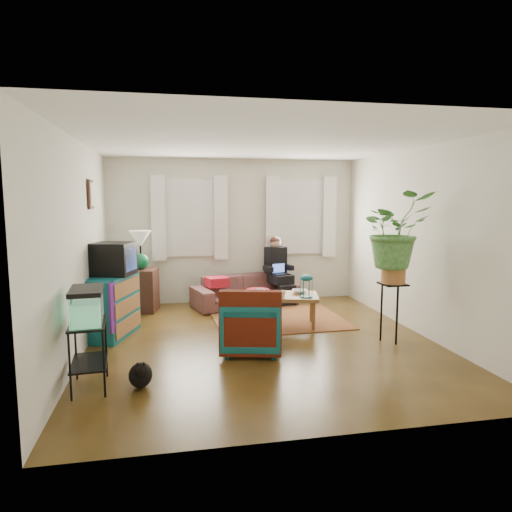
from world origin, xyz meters
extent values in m
cube|color=#4F2B14|center=(0.00, 0.00, 0.00)|extent=(4.50, 5.00, 0.01)
cube|color=white|center=(0.00, 0.00, 2.60)|extent=(4.50, 5.00, 0.01)
cube|color=silver|center=(0.00, 2.50, 1.30)|extent=(4.50, 0.01, 2.60)
cube|color=silver|center=(0.00, -2.50, 1.30)|extent=(4.50, 0.01, 2.60)
cube|color=silver|center=(-2.25, 0.00, 1.30)|extent=(0.01, 5.00, 2.60)
cube|color=silver|center=(2.25, 0.00, 1.30)|extent=(0.01, 5.00, 2.60)
cube|color=white|center=(-0.80, 2.48, 1.55)|extent=(1.08, 0.04, 1.38)
cube|color=white|center=(1.25, 2.48, 1.55)|extent=(1.08, 0.04, 1.38)
cube|color=white|center=(-0.80, 2.40, 1.55)|extent=(1.36, 0.06, 1.50)
cube|color=white|center=(1.25, 2.40, 1.55)|extent=(1.36, 0.06, 1.50)
cube|color=#3D2616|center=(-2.21, 0.85, 1.95)|extent=(0.04, 0.32, 0.40)
cube|color=#602A1B|center=(0.48, 1.01, 0.01)|extent=(2.05, 1.66, 0.01)
imported|color=brown|center=(0.12, 2.05, 0.36)|extent=(1.96, 1.18, 0.72)
cube|color=#3F2217|center=(-1.65, 2.01, 0.36)|extent=(0.58, 0.58, 0.72)
cube|color=#12616D|center=(-1.99, 0.65, 0.42)|extent=(0.74, 1.04, 0.84)
cube|color=black|center=(-1.94, 0.73, 1.07)|extent=(0.64, 0.61, 0.45)
cube|color=black|center=(-2.00, -1.14, 0.34)|extent=(0.39, 0.63, 0.68)
cube|color=#7FD899|center=(-2.00, -1.14, 0.85)|extent=(0.35, 0.57, 0.36)
ellipsoid|color=black|center=(-1.50, -1.22, 0.15)|extent=(0.27, 0.38, 0.31)
imported|color=navy|center=(-0.21, -0.35, 0.37)|extent=(0.84, 0.81, 0.73)
cube|color=#9E0A0A|center=(-0.27, -0.63, 0.52)|extent=(0.75, 0.33, 0.60)
cube|color=brown|center=(0.40, 0.68, 0.24)|extent=(1.27, 0.89, 0.48)
imported|color=white|center=(0.12, 0.65, 0.53)|extent=(0.16, 0.16, 0.10)
imported|color=beige|center=(0.40, 0.49, 0.53)|extent=(0.13, 0.13, 0.10)
imported|color=white|center=(0.73, 0.71, 0.51)|extent=(0.28, 0.28, 0.06)
cylinder|color=#B21414|center=(0.13, 0.91, 0.50)|extent=(0.43, 0.43, 0.04)
cube|color=black|center=(1.69, -0.33, 0.39)|extent=(0.34, 0.34, 0.79)
imported|color=#599947|center=(1.69, -0.33, 1.34)|extent=(0.93, 0.81, 1.00)
camera|label=1|loc=(-1.20, -5.77, 1.90)|focal=32.00mm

